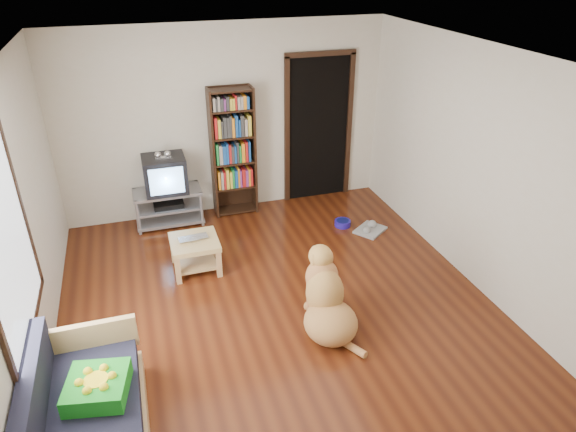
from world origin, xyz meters
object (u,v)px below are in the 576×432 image
object	(u,v)px
dog_bowl	(343,223)
dog	(327,301)
crt_tv	(165,173)
bookshelf	(233,146)
tv_stand	(169,206)
laptop	(194,240)
coffee_table	(195,249)
grey_rag	(370,230)
green_cushion	(97,387)

from	to	relation	value
dog_bowl	dog	xyz separation A→B (m)	(-0.99, -1.90, 0.27)
crt_tv	bookshelf	world-z (taller)	bookshelf
tv_stand	crt_tv	world-z (taller)	crt_tv
laptop	coffee_table	size ratio (longest dim) A/B	0.62
dog_bowl	crt_tv	xyz separation A→B (m)	(-2.26, 0.82, 0.70)
grey_rag	coffee_table	bearing A→B (deg)	-175.00
tv_stand	green_cushion	bearing A→B (deg)	-104.16
grey_rag	tv_stand	xyz separation A→B (m)	(-2.56, 1.05, 0.25)
green_cushion	crt_tv	size ratio (longest dim) A/B	0.76
grey_rag	tv_stand	world-z (taller)	tv_stand
coffee_table	dog	bearing A→B (deg)	-52.74
grey_rag	green_cushion	bearing A→B (deg)	-145.68
crt_tv	coffee_table	bearing A→B (deg)	-82.17
coffee_table	dog	xyz separation A→B (m)	(1.09, -1.44, 0.03)
grey_rag	coffee_table	xyz separation A→B (m)	(-2.38, -0.21, 0.27)
crt_tv	coffee_table	size ratio (longest dim) A/B	1.05
dog_bowl	laptop	bearing A→B (deg)	-166.79
coffee_table	dog	distance (m)	1.81
green_cushion	tv_stand	bearing A→B (deg)	87.19
grey_rag	crt_tv	size ratio (longest dim) A/B	0.69
green_cushion	dog	distance (m)	2.23
bookshelf	coffee_table	size ratio (longest dim) A/B	3.27
laptop	tv_stand	bearing A→B (deg)	92.11
grey_rag	dog	world-z (taller)	dog
laptop	tv_stand	xyz separation A→B (m)	(-0.18, 1.28, -0.14)
laptop	dog	size ratio (longest dim) A/B	0.33
coffee_table	laptop	bearing A→B (deg)	-90.00
green_cushion	grey_rag	bearing A→B (deg)	45.66
bookshelf	green_cushion	bearing A→B (deg)	-117.46
crt_tv	bookshelf	xyz separation A→B (m)	(0.95, 0.07, 0.26)
dog_bowl	tv_stand	distance (m)	2.40
dog_bowl	dog	bearing A→B (deg)	-117.44
laptop	crt_tv	size ratio (longest dim) A/B	0.59
green_cushion	dog_bowl	size ratio (longest dim) A/B	2.01
green_cushion	dog	xyz separation A→B (m)	(2.12, 0.68, -0.18)
laptop	bookshelf	size ratio (longest dim) A/B	0.19
green_cushion	crt_tv	xyz separation A→B (m)	(0.85, 3.39, 0.25)
tv_stand	crt_tv	bearing A→B (deg)	90.00
crt_tv	grey_rag	bearing A→B (deg)	-22.67
tv_stand	dog	bearing A→B (deg)	-64.75
dog_bowl	coffee_table	xyz separation A→B (m)	(-2.08, -0.46, 0.24)
grey_rag	crt_tv	world-z (taller)	crt_tv
grey_rag	tv_stand	size ratio (longest dim) A/B	0.44
laptop	bookshelf	xyz separation A→B (m)	(0.77, 1.38, 0.59)
green_cushion	laptop	xyz separation A→B (m)	(1.03, 2.09, -0.08)
dog_bowl	coffee_table	world-z (taller)	coffee_table
green_cushion	laptop	size ratio (longest dim) A/B	1.29
dog_bowl	dog	distance (m)	2.15
grey_rag	crt_tv	bearing A→B (deg)	157.33
green_cushion	bookshelf	distance (m)	3.94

